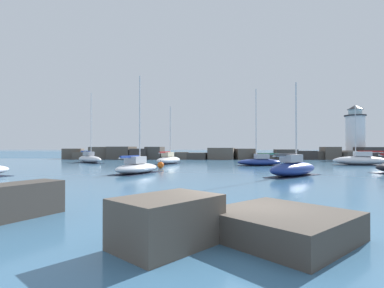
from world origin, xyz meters
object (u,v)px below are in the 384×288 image
object	(u,v)px
lighthouse	(355,136)
sailboat_moored_1	(360,160)
sailboat_moored_3	(137,167)
mooring_buoy_orange_near	(161,165)
sailboat_moored_0	(293,168)
sailboat_moored_5	(260,161)
sailboat_moored_6	(169,160)
sailboat_moored_2	(89,158)

from	to	relation	value
lighthouse	sailboat_moored_1	size ratio (longest dim) A/B	1.36
sailboat_moored_3	mooring_buoy_orange_near	size ratio (longest dim) A/B	9.52
sailboat_moored_0	sailboat_moored_5	world-z (taller)	sailboat_moored_5
mooring_buoy_orange_near	sailboat_moored_1	bearing A→B (deg)	16.68
sailboat_moored_1	sailboat_moored_3	size ratio (longest dim) A/B	0.89
lighthouse	sailboat_moored_0	distance (m)	44.10
lighthouse	sailboat_moored_5	bearing A→B (deg)	-135.88
sailboat_moored_6	sailboat_moored_3	bearing A→B (deg)	-93.40
sailboat_moored_0	sailboat_moored_6	xyz separation A→B (m)	(-12.83, 17.83, -0.04)
sailboat_moored_3	sailboat_moored_5	bearing A→B (deg)	42.89
sailboat_moored_1	mooring_buoy_orange_near	size ratio (longest dim) A/B	8.45
lighthouse	sailboat_moored_6	size ratio (longest dim) A/B	1.31
sailboat_moored_1	sailboat_moored_6	xyz separation A→B (m)	(-26.56, 1.38, -0.05)
lighthouse	mooring_buoy_orange_near	distance (m)	46.10
mooring_buoy_orange_near	sailboat_moored_3	bearing A→B (deg)	-100.24
sailboat_moored_6	mooring_buoy_orange_near	world-z (taller)	sailboat_moored_6
sailboat_moored_5	sailboat_moored_0	bearing A→B (deg)	-89.07
sailboat_moored_2	sailboat_moored_6	bearing A→B (deg)	-12.74
sailboat_moored_0	sailboat_moored_2	size ratio (longest dim) A/B	0.73
sailboat_moored_5	sailboat_moored_6	bearing A→B (deg)	165.21
sailboat_moored_3	sailboat_moored_6	world-z (taller)	sailboat_moored_3
lighthouse	sailboat_moored_6	world-z (taller)	lighthouse
lighthouse	sailboat_moored_2	world-z (taller)	lighthouse
lighthouse	sailboat_moored_2	size ratio (longest dim) A/B	1.01
lighthouse	sailboat_moored_3	size ratio (longest dim) A/B	1.21
lighthouse	sailboat_moored_5	xyz separation A→B (m)	(-23.47, -22.76, -4.11)
lighthouse	sailboat_moored_2	bearing A→B (deg)	-161.38
sailboat_moored_3	sailboat_moored_1	bearing A→B (deg)	27.82
lighthouse	sailboat_moored_2	distance (m)	51.88
sailboat_moored_6	mooring_buoy_orange_near	size ratio (longest dim) A/B	8.79
sailboat_moored_2	sailboat_moored_5	world-z (taller)	sailboat_moored_2
sailboat_moored_3	sailboat_moored_6	bearing A→B (deg)	86.60
sailboat_moored_1	sailboat_moored_5	distance (m)	14.10
mooring_buoy_orange_near	sailboat_moored_5	bearing A→B (deg)	25.72
sailboat_moored_6	sailboat_moored_1	bearing A→B (deg)	-2.99
lighthouse	sailboat_moored_5	distance (m)	32.96
sailboat_moored_6	sailboat_moored_0	bearing A→B (deg)	-54.27
sailboat_moored_0	mooring_buoy_orange_near	xyz separation A→B (m)	(-12.57, 8.57, -0.30)
lighthouse	sailboat_moored_1	distance (m)	23.24
lighthouse	sailboat_moored_1	xyz separation A→B (m)	(-9.51, -20.83, -3.99)
sailboat_moored_1	sailboat_moored_3	distance (m)	31.10
sailboat_moored_1	sailboat_moored_2	bearing A→B (deg)	173.77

